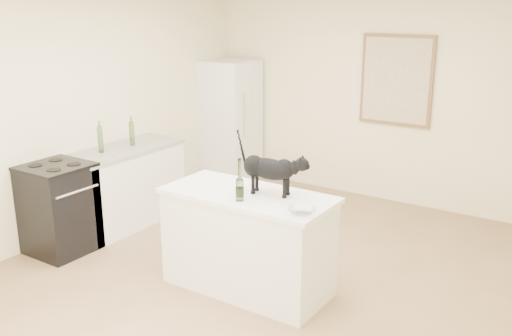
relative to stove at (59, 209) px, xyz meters
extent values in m
plane|color=#A37B57|center=(1.95, 0.60, -0.45)|extent=(5.50, 5.50, 0.00)
plane|color=#F6EABE|center=(1.95, 3.35, 0.85)|extent=(4.50, 0.00, 4.50)
plane|color=#F6EABE|center=(-0.30, 0.60, 0.85)|extent=(0.00, 5.50, 5.50)
cube|color=white|center=(2.05, 0.40, -0.02)|extent=(1.44, 0.67, 0.86)
cube|color=white|center=(2.05, 0.40, 0.43)|extent=(1.50, 0.70, 0.04)
cube|color=white|center=(0.00, 0.90, -0.02)|extent=(0.60, 1.40, 0.86)
cube|color=gray|center=(0.00, 0.90, 0.43)|extent=(0.62, 1.44, 0.04)
cube|color=black|center=(0.00, 0.00, 0.00)|extent=(0.60, 0.60, 0.90)
cube|color=white|center=(0.00, 2.95, 0.40)|extent=(0.68, 0.68, 1.70)
cube|color=brown|center=(2.25, 3.32, 1.10)|extent=(0.90, 0.03, 1.10)
cube|color=beige|center=(2.25, 3.30, 1.10)|extent=(0.82, 0.00, 1.02)
cylinder|color=#2E5220|center=(2.10, 0.21, 0.61)|extent=(0.08, 0.08, 0.32)
imported|color=white|center=(2.68, 0.22, 0.48)|extent=(0.29, 0.29, 0.05)
cube|color=white|center=(0.34, 3.06, 0.79)|extent=(0.02, 0.14, 0.18)
cylinder|color=#1D4F1B|center=(-0.05, 0.65, 0.59)|extent=(0.06, 0.06, 0.29)
cylinder|color=#254918|center=(0.01, 1.06, 0.59)|extent=(0.06, 0.06, 0.27)
camera|label=1|loc=(4.67, -3.42, 2.04)|focal=40.04mm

